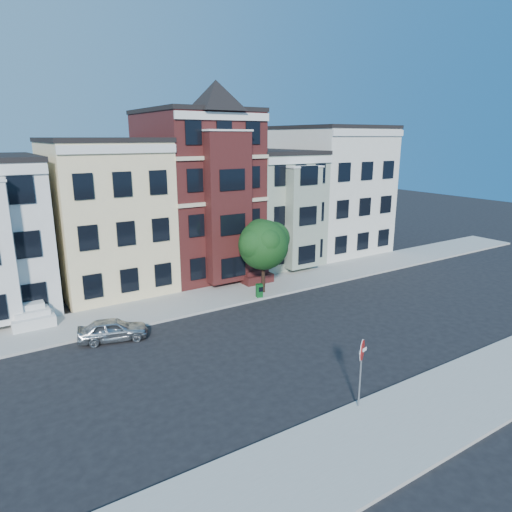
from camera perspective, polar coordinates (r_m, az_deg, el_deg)
ground at (r=25.24m, az=7.60°, el=-9.65°), size 120.00×120.00×0.00m
far_sidewalk at (r=31.26m, az=-1.91°, el=-4.50°), size 60.00×4.00×0.15m
near_sidewalk at (r=20.53m, az=22.80°, el=-16.60°), size 60.00×4.00×0.15m
house_yellow at (r=33.32m, az=-18.34°, el=4.71°), size 7.00×9.00×10.00m
house_brown at (r=35.53m, az=-7.44°, el=7.54°), size 7.00×9.00×12.00m
house_green at (r=38.94m, az=1.34°, el=6.05°), size 6.00×9.00×9.00m
house_cream at (r=43.10m, az=9.15°, el=8.05°), size 8.00×9.00×11.00m
street_tree at (r=30.13m, az=0.93°, el=0.99°), size 6.36×6.36×6.13m
parked_car at (r=25.22m, az=-17.46°, el=-8.76°), size 3.77×2.26×1.20m
newspaper_box at (r=29.93m, az=0.41°, el=-4.34°), size 0.47×0.44×0.88m
stop_sign at (r=18.38m, az=12.94°, el=-13.62°), size 0.88×0.30×3.19m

